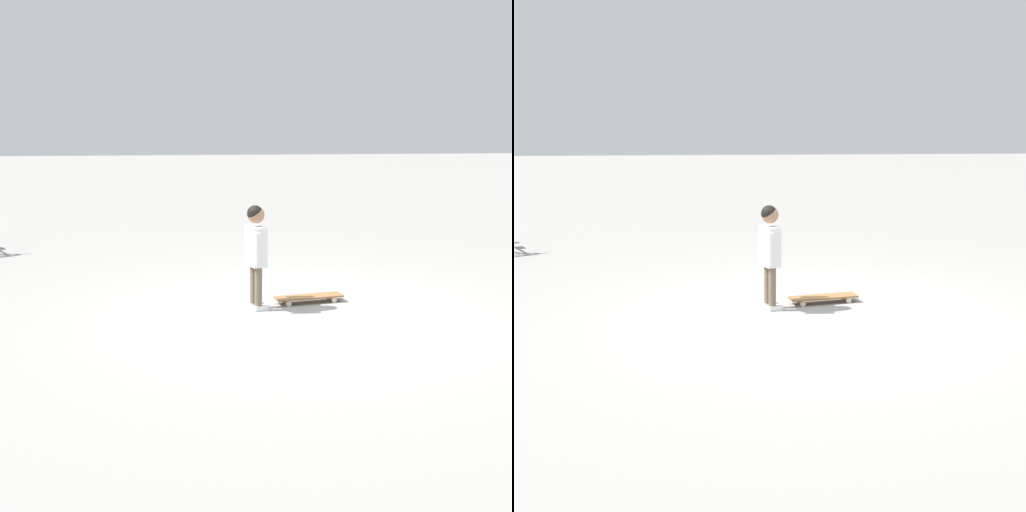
# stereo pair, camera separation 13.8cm
# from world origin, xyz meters

# --- Properties ---
(ground_plane) EXTENTS (50.00, 50.00, 0.00)m
(ground_plane) POSITION_xyz_m (0.00, 0.00, 0.00)
(ground_plane) COLOR gray
(child_person) EXTENTS (0.41, 0.24, 1.06)m
(child_person) POSITION_xyz_m (0.35, 0.46, 0.66)
(child_person) COLOR brown
(child_person) RESTS_ON ground
(skateboard) EXTENTS (0.34, 0.74, 0.07)m
(skateboard) POSITION_xyz_m (0.55, -0.11, 0.06)
(skateboard) COLOR olive
(skateboard) RESTS_ON ground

